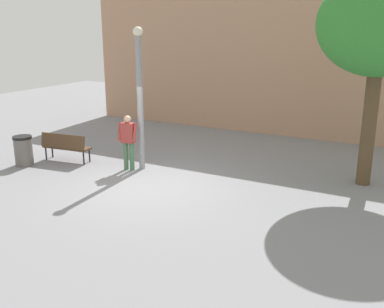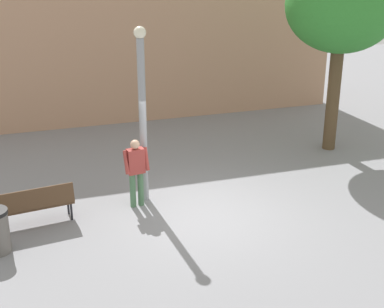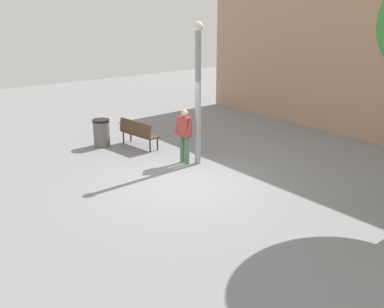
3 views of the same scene
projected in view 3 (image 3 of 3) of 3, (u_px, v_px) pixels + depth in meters
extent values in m
plane|color=gray|center=(186.00, 184.00, 12.30)|extent=(36.00, 36.00, 0.00)
cube|color=tan|center=(373.00, 50.00, 16.22)|extent=(14.83, 2.00, 6.14)
cylinder|color=gray|center=(198.00, 100.00, 13.26)|extent=(0.18, 0.18, 3.92)
sphere|color=#F2EACC|center=(198.00, 26.00, 12.61)|extent=(0.28, 0.28, 0.28)
cylinder|color=#47704C|center=(187.00, 150.00, 13.70)|extent=(0.14, 0.14, 0.85)
cylinder|color=#47704C|center=(182.00, 149.00, 13.84)|extent=(0.14, 0.14, 0.85)
cube|color=#9E3833|center=(185.00, 127.00, 13.54)|extent=(0.43, 0.28, 0.60)
sphere|color=tan|center=(184.00, 113.00, 13.41)|extent=(0.22, 0.22, 0.22)
cylinder|color=#9E3833|center=(189.00, 128.00, 13.34)|extent=(0.12, 0.24, 0.55)
cylinder|color=#9E3833|center=(177.00, 125.00, 13.66)|extent=(0.12, 0.24, 0.55)
cube|color=#513823|center=(140.00, 134.00, 15.39)|extent=(1.64, 0.64, 0.06)
cube|color=#513823|center=(135.00, 128.00, 15.18)|extent=(1.60, 0.33, 0.44)
cylinder|color=black|center=(131.00, 136.00, 16.05)|extent=(0.05, 0.05, 0.42)
cylinder|color=black|center=(157.00, 144.00, 15.09)|extent=(0.05, 0.05, 0.42)
cylinder|color=black|center=(123.00, 137.00, 15.84)|extent=(0.05, 0.05, 0.42)
cylinder|color=black|center=(150.00, 146.00, 14.87)|extent=(0.05, 0.05, 0.42)
cylinder|color=#66605B|center=(102.00, 134.00, 15.46)|extent=(0.55, 0.55, 0.85)
cylinder|color=black|center=(101.00, 121.00, 15.31)|extent=(0.58, 0.58, 0.08)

